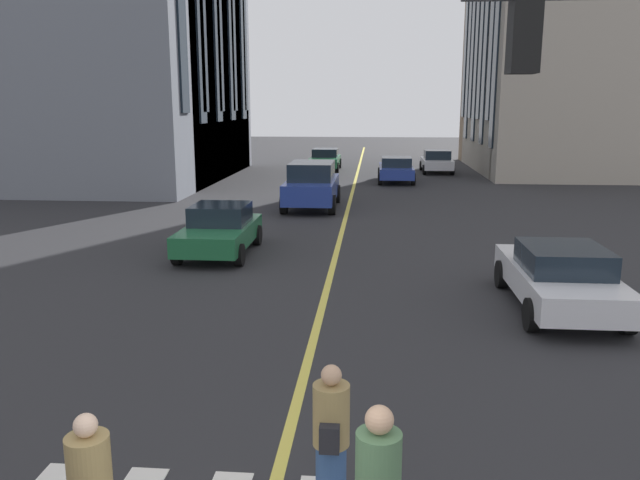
% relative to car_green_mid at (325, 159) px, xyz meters
% --- Properties ---
extents(lane_centre_line, '(80.00, 0.16, 0.01)m').
position_rel_car_green_mid_xyz_m(lane_centre_line, '(-17.70, -2.14, -0.70)').
color(lane_centre_line, '#D8C64C').
rests_on(lane_centre_line, ground_plane).
extents(car_green_mid, '(4.40, 1.95, 1.37)m').
position_rel_car_green_mid_xyz_m(car_green_mid, '(0.00, 0.00, 0.00)').
color(car_green_mid, '#1E6038').
rests_on(car_green_mid, ground_plane).
extents(car_blue_parked_a, '(4.70, 2.14, 1.88)m').
position_rel_car_green_mid_xyz_m(car_blue_parked_a, '(-15.24, -0.65, 0.27)').
color(car_blue_parked_a, navy).
rests_on(car_blue_parked_a, ground_plane).
extents(car_white_parked_b, '(3.90, 1.89, 1.40)m').
position_rel_car_green_mid_xyz_m(car_white_parked_b, '(-0.94, -7.04, -0.00)').
color(car_white_parked_b, silver).
rests_on(car_white_parked_b, ground_plane).
extents(car_blue_near, '(4.40, 1.95, 1.37)m').
position_rel_car_green_mid_xyz_m(car_blue_near, '(-6.02, -4.36, 0.00)').
color(car_blue_near, navy).
rests_on(car_blue_near, ground_plane).
extents(car_green_oncoming, '(3.90, 1.89, 1.40)m').
position_rel_car_green_mid_xyz_m(car_green_oncoming, '(-23.55, 1.16, -0.00)').
color(car_green_oncoming, '#1E6038').
rests_on(car_green_oncoming, ground_plane).
extents(car_white_far, '(4.40, 1.95, 1.37)m').
position_rel_car_green_mid_xyz_m(car_white_far, '(-27.84, -7.04, 0.00)').
color(car_white_far, silver).
rests_on(car_white_far, ground_plane).
extents(pedestrian_far, '(0.50, 0.38, 1.63)m').
position_rel_car_green_mid_xyz_m(pedestrian_far, '(-34.93, -2.79, 0.11)').
color(pedestrian_far, '#2D4C7F').
rests_on(pedestrian_far, ground_plane).
extents(building_right_near, '(13.60, 9.19, 12.90)m').
position_rel_car_green_mid_xyz_m(building_right_near, '(0.35, -14.17, 5.75)').
color(building_right_near, '#A89E8E').
rests_on(building_right_near, ground_plane).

